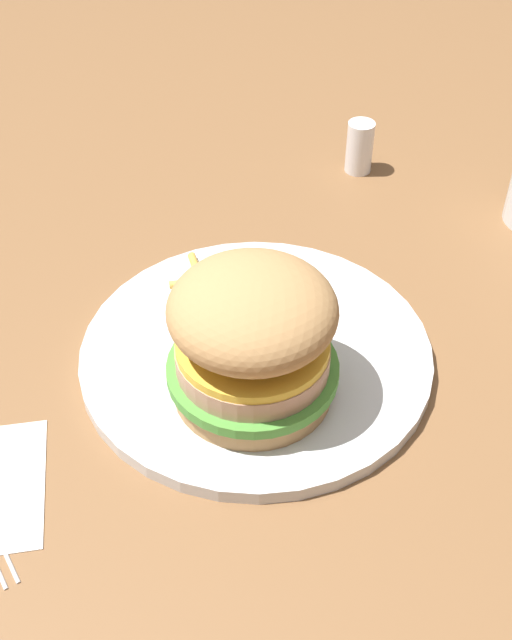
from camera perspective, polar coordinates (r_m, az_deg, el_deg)
name	(u,v)px	position (r m, az deg, el deg)	size (l,w,h in m)	color
ground_plane	(271,330)	(0.68, 1.05, -0.74)	(1.60, 1.60, 0.00)	brown
plate	(256,353)	(0.65, 0.00, -2.35)	(0.28, 0.28, 0.01)	silver
sandwich	(253,337)	(0.57, -0.24, -1.20)	(0.13, 0.13, 0.11)	tan
fries_pile	(218,286)	(0.69, -2.72, 2.41)	(0.08, 0.11, 0.01)	gold
salt_shaker	(360,147)	(0.87, 7.30, 11.98)	(0.03, 0.03, 0.06)	white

